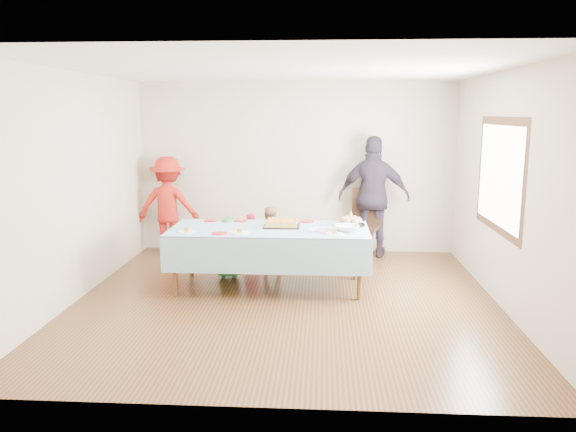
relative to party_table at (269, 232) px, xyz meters
name	(u,v)px	position (x,y,z in m)	size (l,w,h in m)	color
ground	(286,300)	(0.24, -0.49, -0.72)	(5.00, 5.00, 0.00)	#432A13
room_walls	(291,152)	(0.30, -0.49, 1.05)	(5.04, 5.04, 2.72)	#C1B79D
party_table	(269,232)	(0.00, 0.00, 0.00)	(2.50, 1.10, 0.78)	#51351B
birthday_cake	(282,224)	(0.15, 0.10, 0.09)	(0.46, 0.35, 0.08)	black
rolls_tray	(351,222)	(1.03, 0.25, 0.10)	(0.37, 0.37, 0.11)	black
punch_bowl	(347,228)	(0.97, -0.11, 0.09)	(0.31, 0.31, 0.08)	silver
party_hat	(351,216)	(1.04, 0.46, 0.14)	(0.10, 0.10, 0.17)	white
fork_pile	(318,229)	(0.61, -0.20, 0.09)	(0.24, 0.18, 0.07)	white
plate_red_far_a	(211,221)	(-0.83, 0.42, 0.06)	(0.19, 0.19, 0.01)	red
plate_red_far_b	(240,221)	(-0.44, 0.44, 0.06)	(0.20, 0.20, 0.01)	red
plate_red_far_c	(274,221)	(0.02, 0.45, 0.06)	(0.16, 0.16, 0.01)	red
plate_red_far_d	(307,221)	(0.46, 0.45, 0.06)	(0.19, 0.19, 0.01)	red
plate_red_near	(219,233)	(-0.57, -0.37, 0.06)	(0.19, 0.19, 0.01)	red
plate_white_left	(186,232)	(-0.99, -0.30, 0.06)	(0.22, 0.22, 0.01)	white
plate_white_mid	(240,232)	(-0.33, -0.31, 0.06)	(0.23, 0.23, 0.01)	white
plate_white_right	(335,234)	(0.82, -0.32, 0.06)	(0.22, 0.22, 0.01)	white
dining_chair	(364,220)	(1.31, 1.58, -0.13)	(0.60, 0.60, 1.07)	black
toddler_left	(251,239)	(-0.38, 1.11, -0.34)	(0.28, 0.18, 0.77)	red
toddler_mid	(228,247)	(-0.60, 0.41, -0.30)	(0.41, 0.27, 0.84)	#287839
toddler_right	(269,238)	(-0.08, 0.82, -0.27)	(0.45, 0.35, 0.92)	#B77855
adult_left	(168,205)	(-1.77, 1.71, 0.05)	(1.00, 0.57, 1.54)	#B42016
adult_right	(374,197)	(1.46, 1.71, 0.21)	(1.10, 0.46, 1.87)	#342B3C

